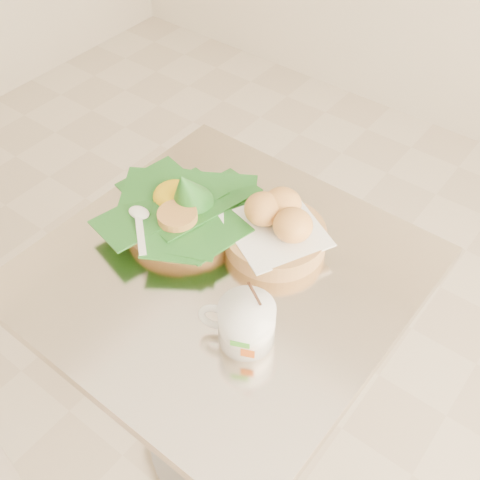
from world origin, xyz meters
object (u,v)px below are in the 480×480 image
Objects in this scene: rice_basket at (182,207)px; bread_basket at (277,228)px; cafe_table at (225,334)px; coffee_mug at (245,322)px.

bread_basket is (0.19, 0.07, 0.00)m from rice_basket.
cafe_table is 2.42× the size of rice_basket.
cafe_table is 3.17× the size of bread_basket.
cafe_table is at bearing -108.63° from bread_basket.
bread_basket is (0.04, 0.12, 0.26)m from cafe_table.
bread_basket is at bearing 19.92° from rice_basket.
coffee_mug is (0.09, -0.23, 0.00)m from bread_basket.
coffee_mug reaches higher than rice_basket.
coffee_mug reaches higher than bread_basket.
coffee_mug reaches higher than cafe_table.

